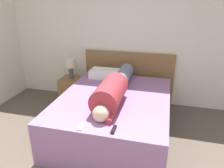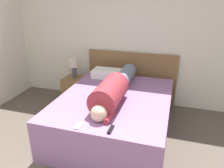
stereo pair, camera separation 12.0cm
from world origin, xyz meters
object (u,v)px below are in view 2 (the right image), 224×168
person_lying (115,88)px  pillow_near_headboard (108,74)px  bed (115,114)px  tv_remote (111,129)px  cell_phone (78,126)px  table_lamp (74,64)px  nightstand (75,90)px

person_lying → pillow_near_headboard: (-0.35, 0.78, -0.08)m
bed → tv_remote: size_ratio=12.70×
pillow_near_headboard → cell_phone: (0.18, -1.59, -0.06)m
tv_remote → cell_phone: tv_remote is taller
bed → pillow_near_headboard: pillow_near_headboard is taller
cell_phone → pillow_near_headboard: bearing=96.4°
bed → table_lamp: table_lamp is taller
nightstand → pillow_near_headboard: pillow_near_headboard is taller
bed → tv_remote: tv_remote is taller
nightstand → tv_remote: size_ratio=3.22×
person_lying → tv_remote: person_lying is taller
bed → nightstand: (-1.01, 0.76, -0.04)m
table_lamp → cell_phone: size_ratio=2.97×
bed → table_lamp: (-1.01, 0.76, 0.46)m
table_lamp → pillow_near_headboard: bearing=-1.9°
person_lying → cell_phone: bearing=-102.3°
person_lying → cell_phone: 0.84m
tv_remote → cell_phone: bearing=-175.0°
pillow_near_headboard → table_lamp: bearing=178.1°
nightstand → tv_remote: bearing=-52.7°
nightstand → person_lying: size_ratio=0.29×
pillow_near_headboard → cell_phone: pillow_near_headboard is taller
table_lamp → pillow_near_headboard: (0.66, -0.02, -0.10)m
person_lying → cell_phone: size_ratio=12.89×
person_lying → cell_phone: person_lying is taller
table_lamp → pillow_near_headboard: 0.67m
pillow_near_headboard → bed: bearing=-64.8°
nightstand → cell_phone: bearing=-62.4°
pillow_near_headboard → nightstand: bearing=178.1°
pillow_near_headboard → tv_remote: pillow_near_headboard is taller
table_lamp → cell_phone: table_lamp is taller
nightstand → pillow_near_headboard: 0.78m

